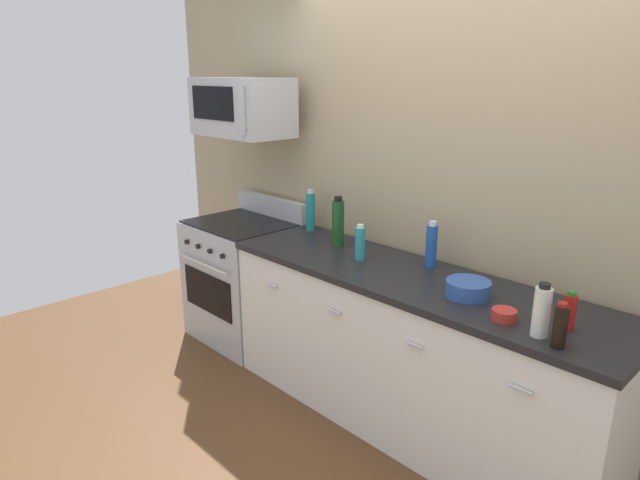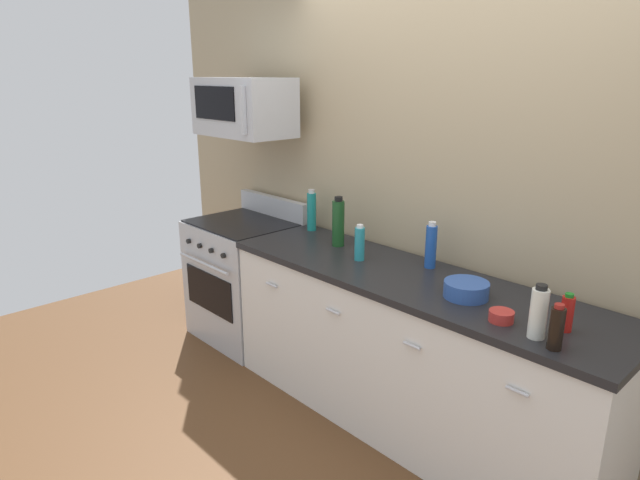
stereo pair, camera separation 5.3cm
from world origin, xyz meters
TOP-DOWN VIEW (x-y plane):
  - ground_plane at (0.00, 0.00)m, footprint 6.53×6.53m
  - back_wall at (0.00, 0.41)m, footprint 5.44×0.10m
  - counter_unit at (-0.00, -0.00)m, footprint 2.35×0.66m
  - range_oven at (-1.55, 0.00)m, footprint 0.76×0.69m
  - microwave at (-1.55, 0.05)m, footprint 0.74×0.44m
  - bottle_soy_sauce_dark at (0.90, -0.23)m, footprint 0.06×0.06m
  - bottle_hot_sauce_red at (0.86, -0.04)m, footprint 0.05×0.05m
  - bottle_dish_soap at (-0.38, -0.00)m, footprint 0.06×0.06m
  - bottle_sparkling_teal at (-1.04, 0.23)m, footprint 0.06×0.06m
  - bottle_vinegar_white at (0.80, -0.19)m, footprint 0.07×0.07m
  - bottle_soda_blue at (-0.01, 0.20)m, footprint 0.06×0.06m
  - bottle_wine_green at (-0.66, 0.11)m, footprint 0.08×0.08m
  - bowl_red_small at (0.63, -0.16)m, footprint 0.11×0.11m
  - bowl_blue_mixing at (0.37, -0.03)m, footprint 0.22×0.22m

SIDE VIEW (x-z plane):
  - ground_plane at x=0.00m, z-range 0.00..0.00m
  - counter_unit at x=0.00m, z-range 0.00..0.92m
  - range_oven at x=-1.55m, z-range -0.07..1.00m
  - bowl_red_small at x=0.63m, z-range 0.92..0.97m
  - bowl_blue_mixing at x=0.37m, z-range 0.92..1.00m
  - bottle_hot_sauce_red at x=0.86m, z-range 0.92..1.09m
  - bottle_soy_sauce_dark at x=0.90m, z-range 0.92..1.11m
  - bottle_dish_soap at x=-0.38m, z-range 0.91..1.13m
  - bottle_vinegar_white at x=0.80m, z-range 0.91..1.15m
  - bottle_soda_blue at x=-0.01m, z-range 0.91..1.18m
  - bottle_sparkling_teal at x=-1.04m, z-range 0.91..1.20m
  - bottle_wine_green at x=-0.66m, z-range 0.91..1.23m
  - back_wall at x=0.00m, z-range 0.00..2.70m
  - microwave at x=-1.55m, z-range 1.55..1.95m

